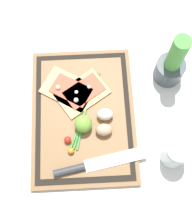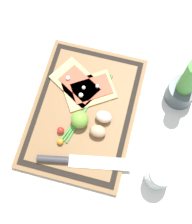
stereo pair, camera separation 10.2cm
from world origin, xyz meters
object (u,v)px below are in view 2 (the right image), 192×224
object	(u,v)px
egg_brown	(98,131)
cherry_tomato_yellow	(60,142)
egg_pink	(104,117)
cherry_tomato_red	(61,130)
herb_pot	(184,88)
pizza_slice_near	(77,83)
sauce_jar	(159,176)
knife	(68,160)
lime	(79,119)
pizza_slice_far	(89,90)

from	to	relation	value
egg_brown	cherry_tomato_yellow	distance (m)	0.13
egg_pink	egg_brown	bearing A→B (deg)	-7.06
cherry_tomato_red	herb_pot	size ratio (longest dim) A/B	0.10
pizza_slice_near	sauce_jar	world-z (taller)	sauce_jar
egg_brown	herb_pot	xyz separation A→B (m)	(-0.20, 0.24, 0.04)
cherry_tomato_yellow	herb_pot	bearing A→B (deg)	127.25
herb_pot	sauce_jar	world-z (taller)	herb_pot
knife	lime	world-z (taller)	lime
pizza_slice_near	pizza_slice_far	xyz separation A→B (m)	(0.02, 0.04, 0.00)
pizza_slice_far	egg_brown	distance (m)	0.15
cherry_tomato_red	cherry_tomato_yellow	size ratio (longest dim) A/B	1.11
cherry_tomato_red	herb_pot	xyz separation A→B (m)	(-0.23, 0.35, 0.05)
cherry_tomato_red	sauce_jar	world-z (taller)	sauce_jar
lime	herb_pot	world-z (taller)	herb_pot
egg_brown	cherry_tomato_red	distance (m)	0.12
pizza_slice_far	sauce_jar	distance (m)	0.36
pizza_slice_near	egg_brown	size ratio (longest dim) A/B	3.76
pizza_slice_far	egg_pink	distance (m)	0.11
egg_pink	cherry_tomato_red	world-z (taller)	egg_pink
pizza_slice_far	knife	distance (m)	0.25
egg_brown	lime	distance (m)	0.07
pizza_slice_near	knife	xyz separation A→B (m)	(0.27, 0.05, 0.00)
cherry_tomato_yellow	herb_pot	xyz separation A→B (m)	(-0.26, 0.34, 0.05)
lime	cherry_tomato_red	bearing A→B (deg)	-47.96
egg_brown	lime	bearing A→B (deg)	-106.78
egg_pink	cherry_tomato_yellow	world-z (taller)	egg_pink
egg_brown	egg_pink	xyz separation A→B (m)	(-0.05, 0.01, 0.00)
pizza_slice_near	cherry_tomato_red	size ratio (longest dim) A/B	8.83
egg_pink	lime	bearing A→B (deg)	-66.85
pizza_slice_near	egg_brown	bearing A→B (deg)	36.24
pizza_slice_far	cherry_tomato_yellow	distance (m)	0.20
knife	egg_brown	bearing A→B (deg)	149.46
pizza_slice_far	knife	size ratio (longest dim) A/B	0.67
pizza_slice_near	sauce_jar	xyz separation A→B (m)	(0.24, 0.33, 0.02)
pizza_slice_far	cherry_tomato_yellow	bearing A→B (deg)	-11.65
pizza_slice_far	herb_pot	world-z (taller)	herb_pot
pizza_slice_near	cherry_tomato_yellow	xyz separation A→B (m)	(0.22, 0.00, 0.01)
cherry_tomato_yellow	sauce_jar	bearing A→B (deg)	84.92
egg_pink	sauce_jar	world-z (taller)	sauce_jar
knife	cherry_tomato_red	world-z (taller)	same
cherry_tomato_red	egg_brown	bearing A→B (deg)	102.26
lime	herb_pot	xyz separation A→B (m)	(-0.18, 0.30, 0.03)
egg_brown	pizza_slice_near	bearing A→B (deg)	-143.76
lime	cherry_tomato_yellow	xyz separation A→B (m)	(0.08, -0.04, -0.02)
cherry_tomato_yellow	knife	bearing A→B (deg)	39.41
pizza_slice_near	herb_pot	xyz separation A→B (m)	(-0.05, 0.35, 0.06)
knife	lime	size ratio (longest dim) A/B	5.24
lime	herb_pot	distance (m)	0.35
lime	sauce_jar	world-z (taller)	sauce_jar
pizza_slice_near	sauce_jar	bearing A→B (deg)	53.37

